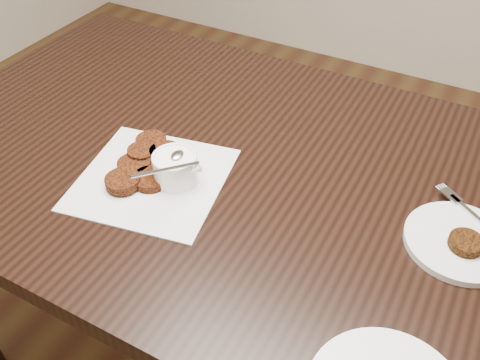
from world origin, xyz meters
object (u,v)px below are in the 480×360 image
table (225,277)px  napkin (152,179)px  sauce_ramekin (174,155)px  plate_with_patty (461,239)px

table → napkin: bearing=-122.9°
napkin → sauce_ramekin: 0.07m
table → plate_with_patty: (0.46, -0.01, 0.39)m
table → plate_with_patty: 0.60m
napkin → sauce_ramekin: bearing=24.0°
table → sauce_ramekin: sauce_ramekin is taller
sauce_ramekin → napkin: bearing=-156.0°
napkin → table: bearing=57.1°
plate_with_patty → napkin: bearing=-168.7°
table → plate_with_patty: bearing=-1.7°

